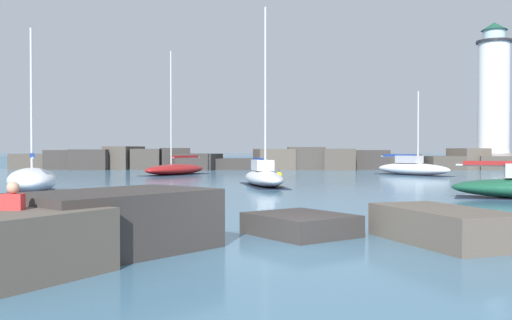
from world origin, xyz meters
TOP-DOWN VIEW (x-y plane):
  - ground_plane at (0.00, 0.00)m, footprint 600.00×600.00m
  - open_sea_beyond at (0.00, 110.96)m, footprint 400.00×116.00m
  - breakwater_jetty at (-1.16, 50.98)m, footprint 59.14×6.90m
  - lighthouse at (25.06, 52.24)m, footprint 4.54×4.54m
  - foreground_rocks at (-2.46, -0.23)m, footprint 12.30×8.51m
  - sailboat_moored_0 at (-12.50, 16.66)m, footprint 4.38×6.04m
  - sailboat_moored_1 at (-0.67, 22.38)m, footprint 3.29×7.61m
  - sailboat_moored_2 at (12.11, 37.08)m, footprint 5.92×7.37m
  - sailboat_moored_3 at (-8.41, 37.17)m, footprint 5.73×7.60m
  - mooring_buoy_orange_near at (0.49, 30.97)m, footprint 0.51×0.51m
  - person_on_rocks at (-4.97, -2.31)m, footprint 0.36×0.22m

SIDE VIEW (x-z plane):
  - ground_plane at x=0.00m, z-range 0.00..0.00m
  - open_sea_beyond at x=0.00m, z-range 0.00..0.01m
  - mooring_buoy_orange_near at x=0.49m, z-range -0.10..0.61m
  - sailboat_moored_3 at x=-8.41m, z-range -4.83..5.85m
  - foreground_rocks at x=-2.46m, z-range -0.11..1.23m
  - sailboat_moored_1 at x=-0.67m, z-range -4.76..5.95m
  - sailboat_moored_2 at x=12.11m, z-range -2.98..4.20m
  - sailboat_moored_0 at x=-12.50m, z-range -3.59..4.92m
  - person_on_rocks at x=-4.97m, z-range 0.10..1.77m
  - breakwater_jetty at x=-1.16m, z-range -0.24..2.31m
  - lighthouse at x=25.06m, z-range -0.95..15.50m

